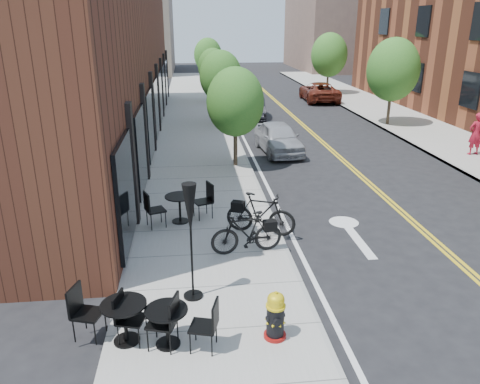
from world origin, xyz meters
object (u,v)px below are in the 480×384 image
bistro_set_b (167,322)px  parked_car_c (237,89)px  bistro_set_a (125,317)px  fire_hydrant (275,316)px  parked_car_b (253,108)px  bicycle_left (247,233)px  bistro_set_c (180,205)px  bicycle_right (261,214)px  parked_car_a (278,138)px  patio_umbrella (190,218)px  parked_car_far (319,92)px  pedestrian (476,134)px

bistro_set_b → parked_car_c: size_ratio=0.37×
bistro_set_a → bistro_set_b: bistro_set_a is taller
fire_hydrant → parked_car_b: size_ratio=0.24×
bicycle_left → bistro_set_c: (-1.64, 2.07, -0.02)m
bistro_set_b → bicycle_left: bearing=76.7°
fire_hydrant → bicycle_right: size_ratio=0.49×
bistro_set_c → bistro_set_a: bearing=-120.7°
fire_hydrant → parked_car_c: parked_car_c is taller
fire_hydrant → parked_car_a: parked_car_a is taller
bicycle_left → bistro_set_b: size_ratio=0.99×
bistro_set_b → parked_car_a: parked_car_a is taller
bicycle_left → patio_umbrella: patio_umbrella is taller
fire_hydrant → bistro_set_b: bearing=160.2°
fire_hydrant → bicycle_right: 4.41m
fire_hydrant → parked_car_c: bearing=65.6°
bistro_set_a → parked_car_far: 28.67m
parked_car_a → bistro_set_c: bearing=-124.1°
bicycle_left → parked_car_c: parked_car_c is taller
bistro_set_a → bistro_set_c: size_ratio=0.99×
bistro_set_c → parked_car_c: bearing=59.2°
fire_hydrant → bistro_set_a: 2.65m
bistro_set_b → patio_umbrella: 2.03m
bistro_set_a → pedestrian: pedestrian is taller
fire_hydrant → parked_car_far: 27.95m
bicycle_left → bistro_set_c: bearing=-148.7°
parked_car_b → pedestrian: (8.23, -9.44, 0.38)m
patio_umbrella → parked_car_c: patio_umbrella is taller
bistro_set_c → pedestrian: bearing=4.4°
patio_umbrella → parked_car_far: (9.51, 25.28, -1.20)m
bicycle_right → patio_umbrella: bearing=170.1°
parked_car_a → bicycle_right: bearing=-108.5°
bistro_set_a → pedestrian: size_ratio=1.06×
pedestrian → bistro_set_b: bearing=34.9°
parked_car_c → parked_car_far: size_ratio=0.97×
bistro_set_b → patio_umbrella: bearing=87.9°
parked_car_a → parked_car_b: parked_car_a is taller
fire_hydrant → pedestrian: 15.52m
bicycle_left → parked_car_b: bearing=164.7°
parked_car_c → fire_hydrant: bearing=-100.8°
patio_umbrella → pedestrian: bearing=39.1°
bicycle_right → parked_car_c: parked_car_c is taller
parked_car_a → parked_car_c: 15.62m
bicycle_left → bicycle_right: 1.18m
fire_hydrant → parked_car_b: 20.88m
parked_car_b → parked_car_far: 8.27m
bistro_set_a → bistro_set_b: size_ratio=1.07×
fire_hydrant → pedestrian: size_ratio=0.52×
bicycle_right → parked_car_a: parked_car_a is taller
fire_hydrant → parked_car_far: (8.06, 26.76, 0.13)m
bistro_set_b → parked_car_far: size_ratio=0.36×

